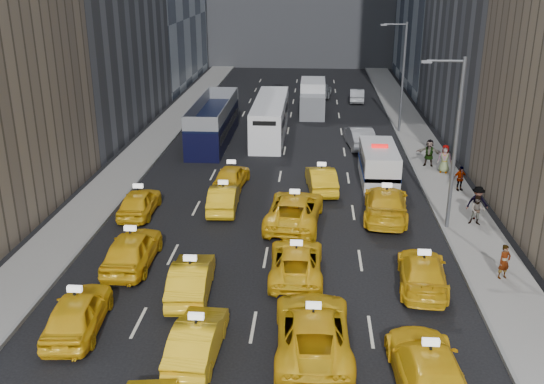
# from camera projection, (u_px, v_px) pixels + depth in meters

# --- Properties ---
(ground) EXTENTS (160.00, 160.00, 0.00)m
(ground) POSITION_uv_depth(u_px,v_px,m) (248.00, 358.00, 21.47)
(ground) COLOR black
(ground) RESTS_ON ground
(sidewalk_west) EXTENTS (3.00, 90.00, 0.15)m
(sidewalk_west) POSITION_uv_depth(u_px,v_px,m) (145.00, 151.00, 45.51)
(sidewalk_west) COLOR gray
(sidewalk_west) RESTS_ON ground
(sidewalk_east) EXTENTS (3.00, 90.00, 0.15)m
(sidewalk_east) POSITION_uv_depth(u_px,v_px,m) (428.00, 156.00, 44.14)
(sidewalk_east) COLOR gray
(sidewalk_east) RESTS_ON ground
(curb_west) EXTENTS (0.15, 90.00, 0.18)m
(curb_west) POSITION_uv_depth(u_px,v_px,m) (164.00, 151.00, 45.41)
(curb_west) COLOR slate
(curb_west) RESTS_ON ground
(curb_east) EXTENTS (0.15, 90.00, 0.18)m
(curb_east) POSITION_uv_depth(u_px,v_px,m) (407.00, 156.00, 44.22)
(curb_east) COLOR slate
(curb_east) RESTS_ON ground
(streetlight_near) EXTENTS (2.15, 0.22, 9.00)m
(streetlight_near) POSITION_uv_depth(u_px,v_px,m) (454.00, 139.00, 30.38)
(streetlight_near) COLOR #595B60
(streetlight_near) RESTS_ON ground
(streetlight_far) EXTENTS (2.15, 0.22, 9.00)m
(streetlight_far) POSITION_uv_depth(u_px,v_px,m) (402.00, 74.00, 49.08)
(streetlight_far) COLOR #595B60
(streetlight_far) RESTS_ON ground
(taxi_4) EXTENTS (2.22, 4.73, 1.57)m
(taxi_4) POSITION_uv_depth(u_px,v_px,m) (78.00, 312.00, 22.88)
(taxi_4) COLOR yellow
(taxi_4) RESTS_ON ground
(taxi_5) EXTENTS (1.69, 4.39, 1.43)m
(taxi_5) POSITION_uv_depth(u_px,v_px,m) (197.00, 339.00, 21.34)
(taxi_5) COLOR yellow
(taxi_5) RESTS_ON ground
(taxi_6) EXTENTS (2.87, 5.88, 1.61)m
(taxi_6) POSITION_uv_depth(u_px,v_px,m) (313.00, 330.00, 21.71)
(taxi_6) COLOR yellow
(taxi_6) RESTS_ON ground
(taxi_7) EXTENTS (2.47, 5.48, 1.56)m
(taxi_7) POSITION_uv_depth(u_px,v_px,m) (428.00, 368.00, 19.69)
(taxi_7) COLOR yellow
(taxi_7) RESTS_ON ground
(taxi_8) EXTENTS (2.01, 4.91, 1.67)m
(taxi_8) POSITION_uv_depth(u_px,v_px,m) (132.00, 249.00, 27.88)
(taxi_8) COLOR yellow
(taxi_8) RESTS_ON ground
(taxi_9) EXTENTS (1.86, 4.63, 1.50)m
(taxi_9) POSITION_uv_depth(u_px,v_px,m) (191.00, 279.00, 25.41)
(taxi_9) COLOR yellow
(taxi_9) RESTS_ON ground
(taxi_10) EXTENTS (2.38, 5.06, 1.40)m
(taxi_10) POSITION_uv_depth(u_px,v_px,m) (296.00, 261.00, 27.01)
(taxi_10) COLOR yellow
(taxi_10) RESTS_ON ground
(taxi_11) EXTENTS (2.45, 5.07, 1.42)m
(taxi_11) POSITION_uv_depth(u_px,v_px,m) (422.00, 272.00, 26.07)
(taxi_11) COLOR yellow
(taxi_11) RESTS_ON ground
(taxi_12) EXTENTS (1.79, 4.34, 1.47)m
(taxi_12) POSITION_uv_depth(u_px,v_px,m) (139.00, 202.00, 33.75)
(taxi_12) COLOR yellow
(taxi_12) RESTS_ON ground
(taxi_13) EXTENTS (1.73, 4.45, 1.45)m
(taxi_13) POSITION_uv_depth(u_px,v_px,m) (224.00, 198.00, 34.39)
(taxi_13) COLOR yellow
(taxi_13) RESTS_ON ground
(taxi_14) EXTENTS (3.25, 6.15, 1.65)m
(taxi_14) POSITION_uv_depth(u_px,v_px,m) (295.00, 210.00, 32.44)
(taxi_14) COLOR yellow
(taxi_14) RESTS_ON ground
(taxi_15) EXTENTS (2.90, 5.96, 1.67)m
(taxi_15) POSITION_uv_depth(u_px,v_px,m) (386.00, 203.00, 33.30)
(taxi_15) COLOR yellow
(taxi_15) RESTS_ON ground
(taxi_16) EXTENTS (2.15, 4.37, 1.43)m
(taxi_16) POSITION_uv_depth(u_px,v_px,m) (232.00, 176.00, 38.03)
(taxi_16) COLOR yellow
(taxi_16) RESTS_ON ground
(taxi_17) EXTENTS (2.12, 4.72, 1.51)m
(taxi_17) POSITION_uv_depth(u_px,v_px,m) (321.00, 179.00, 37.35)
(taxi_17) COLOR yellow
(taxi_17) RESTS_ON ground
(nypd_van) EXTENTS (2.46, 5.79, 2.45)m
(nypd_van) POSITION_uv_depth(u_px,v_px,m) (379.00, 165.00, 38.90)
(nypd_van) COLOR silver
(nypd_van) RESTS_ON ground
(double_decker) EXTENTS (3.17, 11.38, 3.28)m
(double_decker) POSITION_uv_depth(u_px,v_px,m) (213.00, 122.00, 47.59)
(double_decker) COLOR black
(double_decker) RESTS_ON ground
(city_bus) EXTENTS (3.45, 11.81, 3.01)m
(city_bus) POSITION_uv_depth(u_px,v_px,m) (270.00, 118.00, 49.34)
(city_bus) COLOR white
(city_bus) RESTS_ON ground
(box_truck) EXTENTS (2.60, 6.74, 3.03)m
(box_truck) POSITION_uv_depth(u_px,v_px,m) (313.00, 98.00, 56.88)
(box_truck) COLOR white
(box_truck) RESTS_ON ground
(misc_car_0) EXTENTS (2.30, 5.13, 1.63)m
(misc_car_0) POSITION_uv_depth(u_px,v_px,m) (360.00, 137.00, 46.43)
(misc_car_0) COLOR #93949A
(misc_car_0) RESTS_ON ground
(misc_car_1) EXTENTS (3.03, 5.58, 1.49)m
(misc_car_1) POSITION_uv_depth(u_px,v_px,m) (217.00, 105.00, 57.41)
(misc_car_1) COLOR black
(misc_car_1) RESTS_ON ground
(misc_car_2) EXTENTS (2.43, 5.02, 1.41)m
(misc_car_2) POSITION_uv_depth(u_px,v_px,m) (321.00, 90.00, 64.67)
(misc_car_2) COLOR gray
(misc_car_2) RESTS_ON ground
(misc_car_3) EXTENTS (1.84, 4.53, 1.54)m
(misc_car_3) POSITION_uv_depth(u_px,v_px,m) (277.00, 91.00, 63.96)
(misc_car_3) COLOR black
(misc_car_3) RESTS_ON ground
(misc_car_4) EXTENTS (1.62, 4.14, 1.34)m
(misc_car_4) POSITION_uv_depth(u_px,v_px,m) (357.00, 95.00, 62.30)
(misc_car_4) COLOR #A4A7AB
(misc_car_4) RESTS_ON ground
(pedestrian_0) EXTENTS (0.68, 0.57, 1.58)m
(pedestrian_0) POSITION_uv_depth(u_px,v_px,m) (504.00, 262.00, 26.45)
(pedestrian_0) COLOR gray
(pedestrian_0) RESTS_ON sidewalk_east
(pedestrian_1) EXTENTS (0.86, 0.59, 1.63)m
(pedestrian_1) POSITION_uv_depth(u_px,v_px,m) (477.00, 210.00, 32.00)
(pedestrian_1) COLOR gray
(pedestrian_1) RESTS_ON sidewalk_east
(pedestrian_2) EXTENTS (1.26, 0.66, 1.86)m
(pedestrian_2) POSITION_uv_depth(u_px,v_px,m) (477.00, 203.00, 32.72)
(pedestrian_2) COLOR gray
(pedestrian_2) RESTS_ON sidewalk_east
(pedestrian_3) EXTENTS (0.98, 0.65, 1.54)m
(pedestrian_3) POSITION_uv_depth(u_px,v_px,m) (460.00, 178.00, 36.97)
(pedestrian_3) COLOR gray
(pedestrian_3) RESTS_ON sidewalk_east
(pedestrian_4) EXTENTS (1.03, 0.76, 1.88)m
(pedestrian_4) POSITION_uv_depth(u_px,v_px,m) (445.00, 159.00, 40.19)
(pedestrian_4) COLOR gray
(pedestrian_4) RESTS_ON sidewalk_east
(pedestrian_5) EXTENTS (1.79, 0.95, 1.85)m
(pedestrian_5) POSITION_uv_depth(u_px,v_px,m) (429.00, 153.00, 41.56)
(pedestrian_5) COLOR gray
(pedestrian_5) RESTS_ON sidewalk_east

